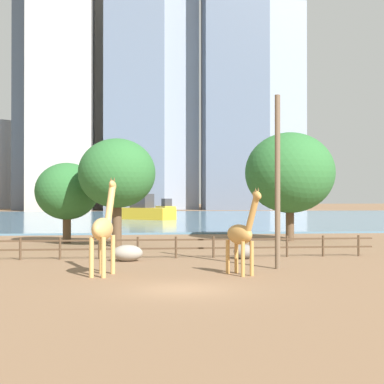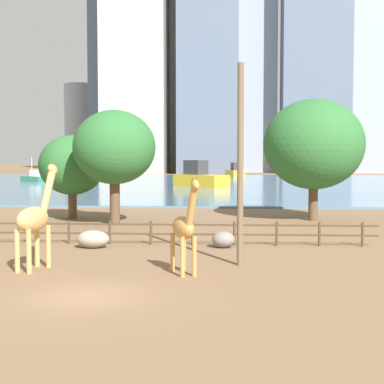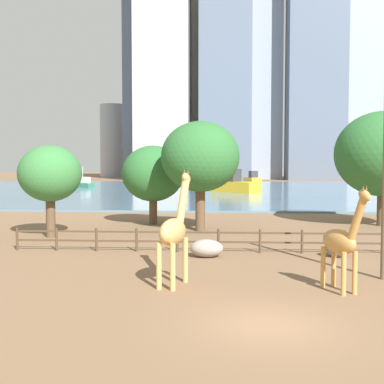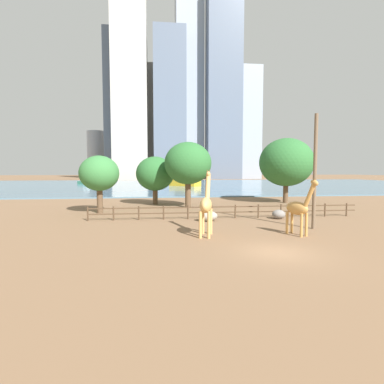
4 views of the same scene
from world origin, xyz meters
TOP-DOWN VIEW (x-y plane):
  - ground_plane at (0.00, 80.00)m, footprint 400.00×400.00m
  - harbor_water at (0.00, 77.00)m, footprint 180.00×86.00m
  - giraffe_tall at (-3.30, 4.72)m, footprint 1.37×3.05m
  - giraffe_companion at (3.18, 4.02)m, footprint 1.53×2.60m
  - utility_pole at (5.50, 6.19)m, footprint 0.28×0.28m
  - boulder_near_fence at (-2.17, 10.62)m, footprint 1.74×1.25m
  - boulder_by_pole at (4.72, 11.13)m, footprint 1.22×1.16m
  - enclosure_fence at (-0.17, 12.00)m, footprint 26.12×0.14m
  - tree_left_large at (-2.96, 20.66)m, footprint 5.74×5.74m
  - tree_right_tall at (-7.00, 24.49)m, footprint 5.07×5.07m
  - tree_left_small at (11.31, 24.52)m, footprint 7.48×7.48m
  - boat_ferry at (0.69, 67.42)m, footprint 8.69×8.54m
  - boat_sailboat at (6.38, 108.58)m, footprint 4.27×7.43m
  - boat_tug at (-29.42, 81.74)m, footprint 4.98×4.04m
  - skyline_tower_glass at (-29.05, 142.98)m, footprint 8.15×9.92m
  - skyline_block_left at (-42.56, 166.64)m, footprint 10.06×10.06m
  - skyline_block_right at (-10.37, 154.42)m, footprint 9.09×13.75m
  - skyline_block_wide at (-0.51, 136.80)m, footprint 15.78×15.57m
  - skyline_tower_far at (39.53, 142.75)m, footprint 17.35×10.26m

SIDE VIEW (x-z plane):
  - ground_plane at x=0.00m, z-range 0.00..0.00m
  - harbor_water at x=0.00m, z-range 0.00..0.20m
  - boulder_by_pole at x=4.72m, z-range 0.00..0.87m
  - boulder_near_fence at x=-2.17m, z-range 0.00..0.94m
  - enclosure_fence at x=-0.17m, z-range 0.11..1.41m
  - boat_tug at x=-29.42m, z-range -1.23..3.08m
  - boat_sailboat at x=6.38m, z-range -0.30..2.79m
  - boat_ferry at x=0.69m, z-range -0.43..3.51m
  - giraffe_companion at x=3.18m, z-range -0.13..4.00m
  - giraffe_tall at x=-3.30m, z-range -0.15..4.54m
  - tree_right_tall at x=-7.00m, z-range 0.91..7.33m
  - utility_pole at x=5.50m, z-range 0.00..8.95m
  - tree_left_large at x=-2.96m, z-range 1.40..9.44m
  - tree_left_small at x=11.31m, z-range 1.16..10.24m
  - skyline_block_left at x=-42.56m, z-range 0.00..27.47m
  - skyline_tower_far at x=39.53m, z-range 0.00..59.26m
  - skyline_block_right at x=-10.37m, z-range 0.00..61.52m
  - skyline_block_wide at x=-0.51m, z-range 0.00..73.39m
  - skyline_tower_glass at x=-29.05m, z-range 0.00..75.08m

